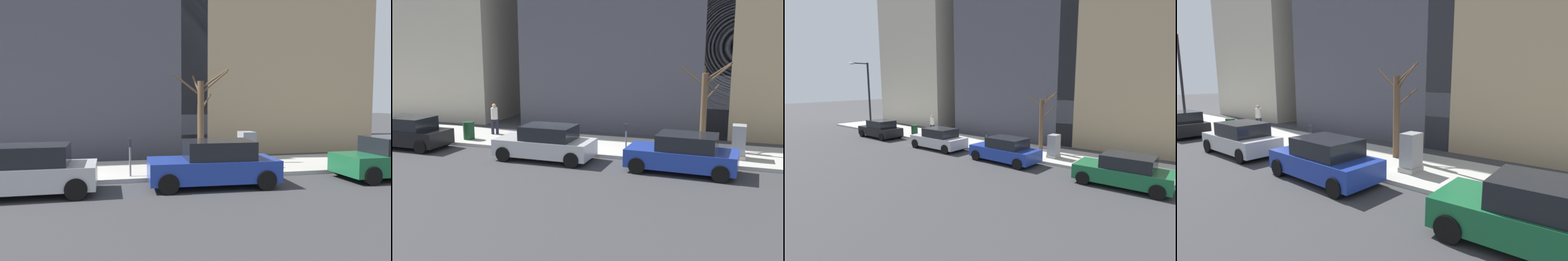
% 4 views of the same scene
% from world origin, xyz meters
% --- Properties ---
extents(ground_plane, '(120.00, 120.00, 0.00)m').
position_xyz_m(ground_plane, '(0.00, 0.00, 0.00)').
color(ground_plane, '#38383A').
extents(sidewalk, '(4.00, 36.00, 0.15)m').
position_xyz_m(sidewalk, '(2.00, 0.00, 0.07)').
color(sidewalk, '#B2AFA8').
rests_on(sidewalk, ground).
extents(parked_car_green, '(2.01, 4.24, 1.52)m').
position_xyz_m(parked_car_green, '(-1.25, -12.33, 0.74)').
color(parked_car_green, '#196038').
rests_on(parked_car_green, ground).
extents(parked_car_blue, '(2.06, 4.27, 1.52)m').
position_xyz_m(parked_car_blue, '(-1.08, -5.56, 0.74)').
color(parked_car_blue, '#1E389E').
rests_on(parked_car_blue, ground).
extents(parked_car_silver, '(1.94, 4.21, 1.52)m').
position_xyz_m(parked_car_silver, '(-1.09, 0.24, 0.74)').
color(parked_car_silver, '#B7B7BC').
rests_on(parked_car_silver, ground).
extents(parked_car_black, '(1.95, 4.22, 1.52)m').
position_xyz_m(parked_car_black, '(-1.12, 7.57, 0.74)').
color(parked_car_black, black).
rests_on(parked_car_black, ground).
extents(parking_meter, '(0.14, 0.10, 1.35)m').
position_xyz_m(parking_meter, '(0.45, -2.91, 0.98)').
color(parking_meter, slate).
rests_on(parking_meter, sidewalk).
extents(utility_box, '(0.83, 0.61, 1.43)m').
position_xyz_m(utility_box, '(1.30, -7.59, 0.85)').
color(utility_box, '#A8A399').
rests_on(utility_box, sidewalk).
extents(streetlamp, '(1.97, 0.32, 6.50)m').
position_xyz_m(streetlamp, '(0.28, 11.87, 4.02)').
color(streetlamp, black).
rests_on(streetlamp, sidewalk).
extents(bare_tree, '(1.42, 2.32, 4.02)m').
position_xyz_m(bare_tree, '(2.62, -6.02, 2.10)').
color(bare_tree, brown).
rests_on(bare_tree, sidewalk).
extents(trash_bin, '(0.56, 0.56, 0.90)m').
position_xyz_m(trash_bin, '(0.90, 5.47, 0.60)').
color(trash_bin, '#14381E').
rests_on(trash_bin, sidewalk).
extents(pedestrian_near_meter, '(0.36, 0.36, 1.66)m').
position_xyz_m(pedestrian_near_meter, '(2.50, 4.92, 1.09)').
color(pedestrian_near_meter, '#1E1E2D').
rests_on(pedestrian_near_meter, sidewalk).
extents(office_block_center, '(11.99, 11.99, 22.20)m').
position_xyz_m(office_block_center, '(11.49, -1.06, 11.10)').
color(office_block_center, '#4C4C56').
rests_on(office_block_center, ground).
extents(office_tower_right, '(9.90, 9.90, 21.85)m').
position_xyz_m(office_tower_right, '(10.45, 12.35, 10.92)').
color(office_tower_right, '#BCB29E').
rests_on(office_tower_right, ground).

